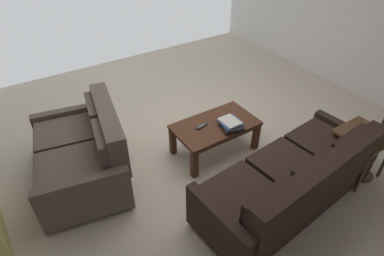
# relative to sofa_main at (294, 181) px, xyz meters

# --- Properties ---
(ground_plane) EXTENTS (5.89, 5.92, 0.01)m
(ground_plane) POSITION_rel_sofa_main_xyz_m (0.22, -1.42, -0.35)
(ground_plane) COLOR beige
(sofa_main) EXTENTS (2.09, 0.97, 0.80)m
(sofa_main) POSITION_rel_sofa_main_xyz_m (0.00, 0.00, 0.00)
(sofa_main) COLOR black
(sofa_main) RESTS_ON ground
(loveseat_near) EXTENTS (1.12, 1.49, 0.87)m
(loveseat_near) POSITION_rel_sofa_main_xyz_m (1.64, -1.53, 0.01)
(loveseat_near) COLOR black
(loveseat_near) RESTS_ON ground
(coffee_table) EXTENTS (1.02, 0.58, 0.42)m
(coffee_table) POSITION_rel_sofa_main_xyz_m (0.15, -1.13, 0.01)
(coffee_table) COLOR #4C2819
(coffee_table) RESTS_ON ground
(end_table) EXTENTS (0.50, 0.50, 0.58)m
(end_table) POSITION_rel_sofa_main_xyz_m (-0.97, 0.06, 0.13)
(end_table) COLOR brown
(end_table) RESTS_ON ground
(book_stack) EXTENTS (0.30, 0.34, 0.09)m
(book_stack) POSITION_rel_sofa_main_xyz_m (0.05, -0.98, 0.12)
(book_stack) COLOR black
(book_stack) RESTS_ON coffee_table
(tv_remote) EXTENTS (0.17, 0.08, 0.02)m
(tv_remote) POSITION_rel_sofa_main_xyz_m (0.33, -1.17, 0.08)
(tv_remote) COLOR black
(tv_remote) RESTS_ON coffee_table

